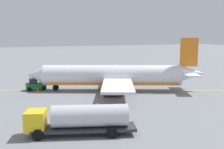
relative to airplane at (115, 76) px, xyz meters
The scene contains 7 objects.
ground_plane 2.74m from the airplane, 24.56° to the right, with size 400.00×400.00×0.00m, color slate.
airplane is the anchor object (origin of this frame).
fuel_tanker 22.81m from the airplane, 56.69° to the left, with size 11.40×6.00×3.15m.
pushback_tug 14.98m from the airplane, 25.31° to the right, with size 3.65×2.39×2.20m.
refueling_worker 16.47m from the airplane, 57.98° to the left, with size 0.63×0.59×1.71m.
safety_cone_nose 14.16m from the airplane, 16.31° to the right, with size 0.64×0.64×0.71m, color #F2590F.
taxi_line_marking 2.74m from the airplane, 24.56° to the right, with size 62.86×0.30×0.01m, color yellow.
Camera 1 is at (19.84, 44.95, 10.22)m, focal length 43.09 mm.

